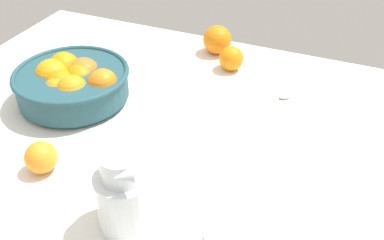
{
  "coord_description": "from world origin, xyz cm",
  "views": [
    {
      "loc": [
        28.87,
        -72.2,
        61.28
      ],
      "look_at": [
        -0.04,
        -3.75,
        7.46
      ],
      "focal_mm": 42.57,
      "sensor_mm": 36.0,
      "label": 1
    }
  ],
  "objects_px": {
    "juice_pitcher": "(125,197)",
    "loose_orange_1": "(231,58)",
    "loose_orange_0": "(41,157)",
    "spoon": "(271,99)",
    "fruit_bowl": "(72,83)",
    "loose_orange_2": "(217,40)"
  },
  "relations": [
    {
      "from": "juice_pitcher",
      "to": "loose_orange_1",
      "type": "distance_m",
      "value": 0.58
    },
    {
      "from": "loose_orange_0",
      "to": "spoon",
      "type": "distance_m",
      "value": 0.55
    },
    {
      "from": "juice_pitcher",
      "to": "loose_orange_1",
      "type": "bearing_deg",
      "value": 90.92
    },
    {
      "from": "loose_orange_1",
      "to": "spoon",
      "type": "height_order",
      "value": "loose_orange_1"
    },
    {
      "from": "juice_pitcher",
      "to": "spoon",
      "type": "distance_m",
      "value": 0.49
    },
    {
      "from": "loose_orange_0",
      "to": "juice_pitcher",
      "type": "bearing_deg",
      "value": -13.18
    },
    {
      "from": "juice_pitcher",
      "to": "fruit_bowl",
      "type": "bearing_deg",
      "value": 137.12
    },
    {
      "from": "loose_orange_2",
      "to": "spoon",
      "type": "height_order",
      "value": "loose_orange_2"
    },
    {
      "from": "spoon",
      "to": "fruit_bowl",
      "type": "bearing_deg",
      "value": -157.62
    },
    {
      "from": "juice_pitcher",
      "to": "loose_orange_2",
      "type": "height_order",
      "value": "juice_pitcher"
    },
    {
      "from": "fruit_bowl",
      "to": "juice_pitcher",
      "type": "distance_m",
      "value": 0.43
    },
    {
      "from": "fruit_bowl",
      "to": "loose_orange_2",
      "type": "relative_size",
      "value": 3.4
    },
    {
      "from": "loose_orange_1",
      "to": "loose_orange_2",
      "type": "distance_m",
      "value": 0.1
    },
    {
      "from": "juice_pitcher",
      "to": "spoon",
      "type": "xyz_separation_m",
      "value": [
        0.13,
        0.47,
        -0.05
      ]
    },
    {
      "from": "fruit_bowl",
      "to": "loose_orange_0",
      "type": "bearing_deg",
      "value": -69.04
    },
    {
      "from": "loose_orange_0",
      "to": "loose_orange_1",
      "type": "bearing_deg",
      "value": 68.24
    },
    {
      "from": "loose_orange_1",
      "to": "loose_orange_0",
      "type": "bearing_deg",
      "value": -111.76
    },
    {
      "from": "fruit_bowl",
      "to": "loose_orange_2",
      "type": "xyz_separation_m",
      "value": [
        0.23,
        0.37,
        -0.01
      ]
    },
    {
      "from": "fruit_bowl",
      "to": "juice_pitcher",
      "type": "height_order",
      "value": "juice_pitcher"
    },
    {
      "from": "fruit_bowl",
      "to": "spoon",
      "type": "relative_size",
      "value": 2.19
    },
    {
      "from": "fruit_bowl",
      "to": "loose_orange_1",
      "type": "relative_size",
      "value": 4.17
    },
    {
      "from": "loose_orange_1",
      "to": "loose_orange_2",
      "type": "xyz_separation_m",
      "value": [
        -0.07,
        0.08,
        0.01
      ]
    }
  ]
}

